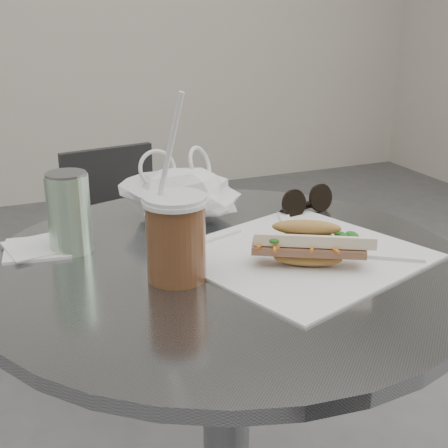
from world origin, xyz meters
name	(u,v)px	position (x,y,z in m)	size (l,w,h in m)	color
cafe_table	(226,407)	(0.00, 0.20, 0.47)	(0.76, 0.76, 0.74)	slate
chair_far	(131,280)	(0.06, 1.08, 0.31)	(0.37, 0.39, 0.70)	#2B2B2D
sandwich_paper	(300,254)	(0.11, 0.17, 0.74)	(0.34, 0.32, 0.00)	white
banh_mi	(307,244)	(0.10, 0.13, 0.78)	(0.22, 0.17, 0.07)	tan
iced_coffee	(176,236)	(-0.09, 0.16, 0.81)	(0.09, 0.09, 0.27)	brown
sunglasses	(306,203)	(0.23, 0.35, 0.76)	(0.12, 0.05, 0.05)	black
plastic_bag	(183,197)	(-0.01, 0.39, 0.79)	(0.20, 0.15, 0.10)	white
napkin_stack	(38,248)	(-0.27, 0.35, 0.74)	(0.12, 0.12, 0.01)	white
drink_can	(69,213)	(-0.22, 0.33, 0.80)	(0.07, 0.07, 0.13)	#57955E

